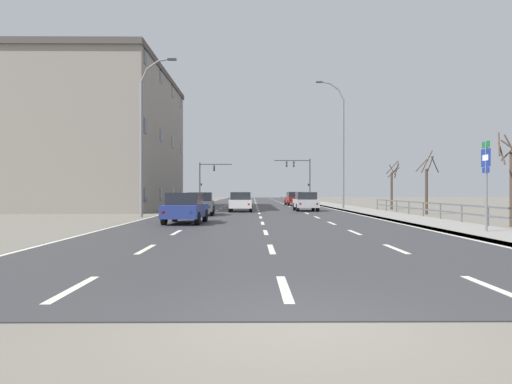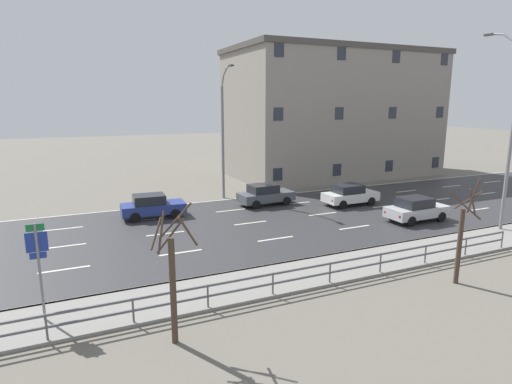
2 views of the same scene
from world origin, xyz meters
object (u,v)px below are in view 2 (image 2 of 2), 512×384
Objects in this scene: car_far_right at (350,195)px; car_near_left at (152,206)px; street_lamp_midground at (509,136)px; car_mid_centre at (265,194)px; street_lamp_left_bank at (223,135)px; highway_sign at (39,260)px; car_distant at (416,209)px; brick_building at (332,113)px.

car_near_left is at bearing -99.76° from car_far_right.
car_mid_centre is at bearing -139.18° from street_lamp_midground.
street_lamp_midground is 1.13× the size of street_lamp_left_bank.
street_lamp_left_bank is 2.85× the size of highway_sign.
street_lamp_midground is 3.21× the size of highway_sign.
car_distant is at bearing 38.11° from street_lamp_left_bank.
highway_sign is 0.17× the size of brick_building.
highway_sign is 22.43m from car_far_right.
brick_building reaches higher than car_distant.
car_near_left is at bearing -64.06° from brick_building.
street_lamp_midground is at bearing 25.70° from car_far_right.
car_mid_centre is at bearing 93.51° from car_near_left.
highway_sign is (15.85, -12.41, -2.70)m from street_lamp_left_bank.
brick_building is at bearing 114.48° from street_lamp_left_bank.
car_near_left is at bearing -60.83° from street_lamp_left_bank.
street_lamp_midground is 22.05m from car_near_left.
street_lamp_left_bank reaches higher than highway_sign.
street_lamp_midground is 2.74× the size of car_mid_centre.
street_lamp_left_bank is at bearing -127.80° from car_far_right.
car_near_left is 1.01× the size of car_distant.
car_distant is 0.19× the size of brick_building.
brick_building is at bearing 125.68° from car_mid_centre.
street_lamp_midground is at bearing 92.21° from highway_sign.
car_far_right is at bearing 82.55° from car_near_left.
car_mid_centre is 10.55m from car_distant.
street_lamp_midground reaches higher than car_far_right.
street_lamp_midground is 19.10m from street_lamp_left_bank.
brick_building is (-6.64, 14.59, 1.41)m from street_lamp_left_bank.
car_far_right is at bearing 51.95° from street_lamp_left_bank.
car_mid_centre is at bearing 30.31° from street_lamp_left_bank.
car_far_right is (2.48, 14.05, 0.00)m from car_near_left.
car_mid_centre is 17.06m from brick_building.
car_mid_centre is (3.41, 1.99, -4.19)m from street_lamp_left_bank.
car_mid_centre is at bearing 130.81° from highway_sign.
highway_sign is at bearing -38.07° from street_lamp_left_bank.
street_lamp_left_bank is 5.76m from car_mid_centre.
car_far_right is at bearing -28.54° from brick_building.
brick_building reaches higher than car_near_left.
car_far_right is (-9.82, 20.11, -1.49)m from highway_sign.
car_far_right is (-8.88, -4.23, -4.81)m from street_lamp_midground.
car_mid_centre is at bearing -51.42° from brick_building.
street_lamp_left_bank is 8.39m from car_near_left.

